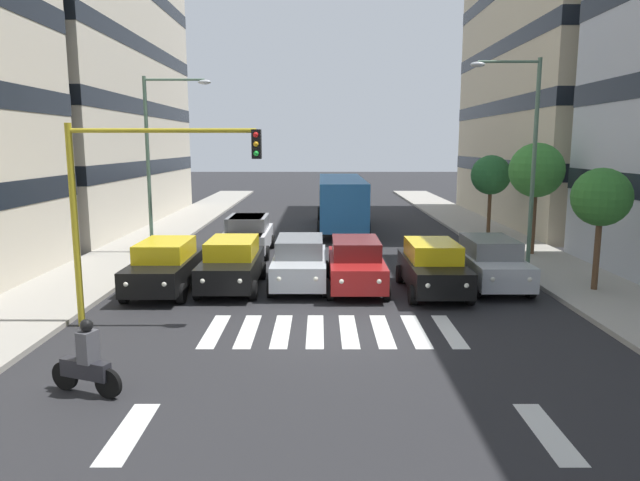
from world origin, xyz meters
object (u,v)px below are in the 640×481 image
car_4 (232,263)px  street_tree_2 (491,175)px  car_3 (300,262)px  street_lamp_right (158,147)px  street_tree_0 (601,198)px  bus_behind_traffic (341,198)px  street_tree_1 (537,171)px  car_2 (356,264)px  car_5 (165,266)px  street_lamp_left (525,144)px  motorcycle_with_rider (86,363)px  car_row2_1 (250,235)px  car_0 (490,262)px  traffic_light_gantry (129,190)px  car_row2_0 (246,235)px  car_1 (433,267)px

car_4 → street_tree_2: 16.95m
car_3 → car_4: bearing=6.7°
street_lamp_right → street_tree_0: street_lamp_right is taller
bus_behind_traffic → street_tree_1: street_tree_1 is taller
car_2 → street_lamp_right: 11.05m
car_5 → street_lamp_left: bearing=-166.2°
car_2 → car_4: 4.28m
motorcycle_with_rider → car_row2_1: bearing=-95.5°
car_5 → car_4: bearing=-169.3°
car_5 → car_row2_1: (-2.04, -6.79, 0.00)m
car_0 → car_5: size_ratio=1.00×
traffic_light_gantry → car_row2_1: bearing=-99.9°
car_5 → car_0: bearing=-176.8°
car_4 → car_row2_0: bearing=-86.9°
car_row2_1 → bus_behind_traffic: bus_behind_traffic is taller
car_2 → street_tree_1: 10.37m
car_3 → traffic_light_gantry: bearing=45.7°
street_tree_2 → bus_behind_traffic: bearing=-17.8°
street_tree_2 → car_4: bearing=43.3°
car_row2_1 → car_1: bearing=135.2°
car_row2_0 → street_lamp_right: (3.73, 0.37, 3.93)m
car_0 → car_4: same height
motorcycle_with_rider → car_3: bearing=-114.0°
motorcycle_with_rider → street_lamp_left: size_ratio=0.20×
bus_behind_traffic → street_lamp_right: size_ratio=1.37×
car_row2_1 → motorcycle_with_rider: 15.00m
street_tree_2 → car_3: bearing=48.7°
car_2 → car_3: 1.97m
street_tree_2 → car_1: bearing=66.0°
street_lamp_left → street_tree_2: 8.97m
car_row2_0 → car_row2_1: (-0.17, 0.02, 0.00)m
car_0 → car_row2_1: size_ratio=1.00×
street_tree_1 → car_row2_0: bearing=-3.5°
motorcycle_with_rider → street_tree_1: (-14.05, -14.18, 3.17)m
bus_behind_traffic → motorcycle_with_rider: bus_behind_traffic is taller
street_lamp_right → street_tree_1: street_lamp_right is taller
car_5 → street_lamp_left: 14.07m
car_0 → car_4: size_ratio=1.00×
car_0 → motorcycle_with_rider: size_ratio=2.74×
car_row2_1 → car_2: bearing=124.7°
car_row2_1 → motorcycle_with_rider: bearing=84.5°
car_row2_1 → street_tree_1: street_tree_1 is taller
motorcycle_with_rider → street_tree_0: street_tree_0 is taller
car_3 → motorcycle_with_rider: car_3 is taller
street_lamp_right → street_tree_2: 17.25m
car_3 → street_lamp_right: bearing=-41.9°
street_tree_0 → car_0: bearing=-15.6°
car_3 → street_lamp_left: bearing=-163.5°
traffic_light_gantry → car_2: bearing=-146.7°
car_3 → motorcycle_with_rider: bearing=66.0°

